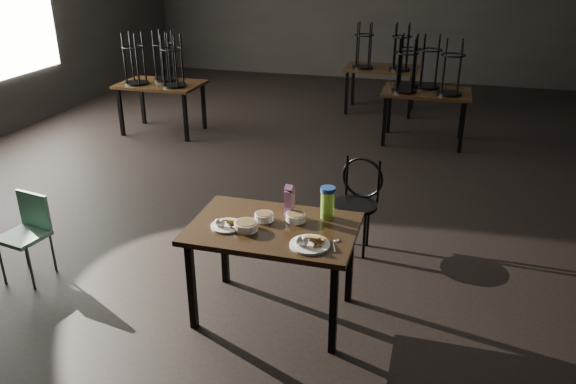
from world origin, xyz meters
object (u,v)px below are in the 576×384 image
(water_bottle, at_px, (328,202))
(juice_carton, at_px, (289,201))
(school_chair, at_px, (28,228))
(main_table, at_px, (273,236))
(bentwood_chair, at_px, (358,197))

(water_bottle, bearing_deg, juice_carton, -172.46)
(school_chair, bearing_deg, main_table, 10.51)
(juice_carton, bearing_deg, school_chair, -174.54)
(water_bottle, relative_size, bentwood_chair, 0.29)
(water_bottle, xyz_separation_m, school_chair, (-2.49, -0.25, -0.44))
(main_table, relative_size, school_chair, 1.65)
(school_chair, bearing_deg, water_bottle, 15.95)
(main_table, relative_size, bentwood_chair, 1.40)
(main_table, bearing_deg, juice_carton, 71.71)
(bentwood_chair, bearing_deg, juice_carton, -99.33)
(main_table, distance_m, school_chair, 2.15)
(juice_carton, relative_size, water_bottle, 1.02)
(juice_carton, bearing_deg, main_table, -108.29)
(bentwood_chair, xyz_separation_m, school_chair, (-2.57, -1.21, -0.07))
(water_bottle, bearing_deg, main_table, -145.43)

